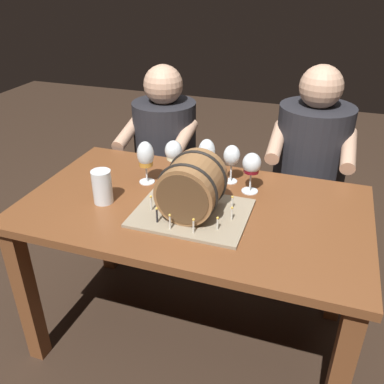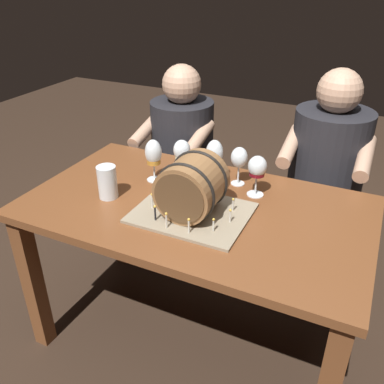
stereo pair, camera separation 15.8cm
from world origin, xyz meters
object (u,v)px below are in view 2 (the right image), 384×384
at_px(barrel_cake, 192,189).
at_px(wine_glass_rose, 214,155).
at_px(wine_glass_red, 257,168).
at_px(wine_glass_white, 182,152).
at_px(person_seated_left, 182,165).
at_px(wine_glass_amber, 153,154).
at_px(person_seated_right, 323,188).
at_px(dining_table, 195,228).
at_px(beer_pint, 107,183).
at_px(wine_glass_empty, 239,158).

xyz_separation_m(barrel_cake, wine_glass_rose, (-0.04, 0.31, 0.02)).
bearing_deg(wine_glass_red, wine_glass_white, 176.32).
bearing_deg(person_seated_left, wine_glass_amber, -75.40).
bearing_deg(wine_glass_amber, person_seated_left, 104.60).
bearing_deg(person_seated_right, person_seated_left, -179.98).
relative_size(dining_table, wine_glass_amber, 7.17).
relative_size(dining_table, beer_pint, 9.94).
bearing_deg(barrel_cake, wine_glass_red, 55.39).
height_order(dining_table, barrel_cake, barrel_cake).
distance_m(barrel_cake, person_seated_right, 0.92).
xyz_separation_m(wine_glass_red, wine_glass_amber, (-0.46, -0.06, 0.00)).
relative_size(wine_glass_empty, wine_glass_amber, 0.90).
distance_m(wine_glass_empty, beer_pint, 0.58).
bearing_deg(wine_glass_empty, wine_glass_white, -171.12).
height_order(dining_table, person_seated_right, person_seated_right).
distance_m(wine_glass_white, wine_glass_amber, 0.13).
bearing_deg(wine_glass_red, barrel_cake, -124.61).
relative_size(beer_pint, person_seated_left, 0.12).
height_order(wine_glass_empty, wine_glass_amber, wine_glass_amber).
bearing_deg(wine_glass_empty, wine_glass_red, -32.06).
xyz_separation_m(dining_table, barrel_cake, (0.02, -0.07, 0.22)).
height_order(wine_glass_rose, person_seated_left, person_seated_left).
bearing_deg(person_seated_left, person_seated_right, 0.02).
bearing_deg(wine_glass_red, beer_pint, -153.00).
height_order(barrel_cake, person_seated_right, person_seated_right).
bearing_deg(wine_glass_white, barrel_cake, -56.78).
bearing_deg(wine_glass_red, wine_glass_rose, 167.12).
height_order(beer_pint, person_seated_left, person_seated_left).
bearing_deg(person_seated_right, wine_glass_amber, -139.16).
relative_size(wine_glass_amber, person_seated_right, 0.16).
height_order(barrel_cake, wine_glass_amber, barrel_cake).
distance_m(wine_glass_empty, wine_glass_amber, 0.38).
bearing_deg(wine_glass_amber, wine_glass_rose, 24.45).
relative_size(wine_glass_red, wine_glass_rose, 0.92).
bearing_deg(wine_glass_amber, wine_glass_white, 41.58).
bearing_deg(person_seated_right, beer_pint, -133.88).
distance_m(wine_glass_red, person_seated_left, 0.87).
bearing_deg(person_seated_left, wine_glass_rose, -49.90).
relative_size(person_seated_left, person_seated_right, 0.95).
height_order(wine_glass_empty, person_seated_right, person_seated_right).
distance_m(barrel_cake, wine_glass_red, 0.31).
distance_m(dining_table, person_seated_right, 0.82).
xyz_separation_m(person_seated_left, person_seated_right, (0.83, 0.00, 0.04)).
height_order(wine_glass_rose, wine_glass_amber, same).
relative_size(wine_glass_empty, beer_pint, 1.25).
xyz_separation_m(dining_table, person_seated_left, (-0.42, 0.71, -0.09)).
bearing_deg(wine_glass_white, wine_glass_rose, 9.68).
xyz_separation_m(dining_table, wine_glass_amber, (-0.26, 0.12, 0.24)).
bearing_deg(wine_glass_amber, person_seated_right, 40.84).
bearing_deg(person_seated_right, wine_glass_empty, -124.97).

